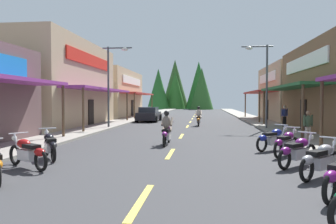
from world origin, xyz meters
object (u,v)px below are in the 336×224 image
(motorcycle_parked_right_5, at_px, (273,138))
(motorcycle_parked_left_3, at_px, (50,145))
(pedestrian_browsing, at_px, (308,125))
(motorcycle_parked_right_4, at_px, (286,143))
(pedestrian_by_shop, at_px, (285,115))
(streetlamp_right, at_px, (262,74))
(rider_cruising_trailing, at_px, (199,118))
(rider_cruising_lead, at_px, (167,131))
(motorcycle_parked_right_3, at_px, (298,151))
(motorcycle_parked_right_2, at_px, (321,159))
(streetlamp_left, at_px, (113,75))
(parked_car_curbside, at_px, (149,114))
(motorcycle_parked_left_2, at_px, (28,152))

(motorcycle_parked_right_5, relative_size, motorcycle_parked_left_3, 0.91)
(pedestrian_browsing, bearing_deg, motorcycle_parked_right_4, 123.49)
(pedestrian_by_shop, bearing_deg, streetlamp_right, 93.26)
(rider_cruising_trailing, bearing_deg, rider_cruising_lead, 174.19)
(streetlamp_right, xyz_separation_m, motorcycle_parked_left_3, (-9.32, -12.36, -3.38))
(motorcycle_parked_right_3, height_order, rider_cruising_lead, rider_cruising_lead)
(motorcycle_parked_right_5, relative_size, pedestrian_browsing, 1.07)
(motorcycle_parked_right_4, bearing_deg, motorcycle_parked_right_5, 44.76)
(pedestrian_browsing, bearing_deg, motorcycle_parked_right_2, 135.82)
(streetlamp_left, relative_size, motorcycle_parked_right_2, 3.72)
(motorcycle_parked_right_3, xyz_separation_m, pedestrian_browsing, (2.07, 5.70, 0.40))
(pedestrian_browsing, bearing_deg, parked_car_curbside, 5.42)
(streetlamp_right, distance_m, motorcycle_parked_right_2, 14.64)
(motorcycle_parked_right_2, relative_size, pedestrian_browsing, 1.03)
(rider_cruising_trailing, height_order, pedestrian_by_shop, pedestrian_by_shop)
(streetlamp_right, bearing_deg, pedestrian_browsing, -82.76)
(motorcycle_parked_right_3, distance_m, pedestrian_by_shop, 14.34)
(streetlamp_left, xyz_separation_m, pedestrian_browsing, (11.44, -6.75, -2.99))
(motorcycle_parked_right_3, relative_size, pedestrian_browsing, 1.03)
(rider_cruising_lead, distance_m, pedestrian_by_shop, 12.25)
(streetlamp_left, height_order, pedestrian_by_shop, streetlamp_left)
(motorcycle_parked_left_2, height_order, pedestrian_by_shop, pedestrian_by_shop)
(motorcycle_parked_right_3, distance_m, motorcycle_parked_right_4, 1.97)
(rider_cruising_trailing, bearing_deg, streetlamp_right, -120.06)
(motorcycle_parked_left_2, distance_m, rider_cruising_lead, 6.53)
(motorcycle_parked_left_2, xyz_separation_m, pedestrian_by_shop, (11.06, 15.14, 0.48))
(pedestrian_by_shop, distance_m, parked_car_curbside, 12.83)
(streetlamp_right, relative_size, motorcycle_parked_right_2, 3.71)
(motorcycle_parked_right_4, xyz_separation_m, pedestrian_by_shop, (2.87, 12.05, 0.48))
(pedestrian_browsing, bearing_deg, motorcycle_parked_right_5, 110.26)
(rider_cruising_lead, bearing_deg, motorcycle_parked_right_4, -116.07)
(streetlamp_left, relative_size, motorcycle_parked_right_3, 3.72)
(motorcycle_parked_left_2, relative_size, pedestrian_by_shop, 1.11)
(motorcycle_parked_right_3, height_order, motorcycle_parked_right_5, same)
(motorcycle_parked_left_2, bearing_deg, rider_cruising_trailing, -74.08)
(motorcycle_parked_left_2, relative_size, pedestrian_browsing, 1.21)
(motorcycle_parked_right_4, bearing_deg, pedestrian_by_shop, 22.21)
(parked_car_curbside, bearing_deg, motorcycle_parked_right_3, -158.45)
(motorcycle_parked_right_3, xyz_separation_m, motorcycle_parked_right_4, (0.15, 1.96, 0.00))
(streetlamp_right, height_order, parked_car_curbside, streetlamp_right)
(streetlamp_right, relative_size, motorcycle_parked_left_3, 3.25)
(streetlamp_right, bearing_deg, motorcycle_parked_right_5, -97.23)
(streetlamp_right, height_order, motorcycle_parked_right_3, streetlamp_right)
(motorcycle_parked_right_4, relative_size, pedestrian_by_shop, 1.07)
(motorcycle_parked_right_5, height_order, rider_cruising_lead, rider_cruising_lead)
(motorcycle_parked_right_2, bearing_deg, rider_cruising_trailing, 56.58)
(motorcycle_parked_left_2, height_order, rider_cruising_lead, rider_cruising_lead)
(motorcycle_parked_right_3, height_order, pedestrian_by_shop, pedestrian_by_shop)
(rider_cruising_lead, bearing_deg, streetlamp_right, -32.80)
(rider_cruising_trailing, distance_m, parked_car_curbside, 6.93)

